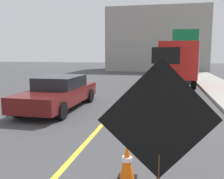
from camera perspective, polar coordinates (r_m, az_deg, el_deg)
The scene contains 11 objects.
lane_center_stripe at distance 7.91m, azimuth -3.53°, elevation -9.31°, with size 0.14×36.00×0.01m, color yellow.
roadwork_sign at distance 3.42m, azimuth 10.67°, elevation -7.43°, with size 1.60×0.36×2.33m.
arrow_board_trailer at distance 15.03m, azimuth 11.74°, elevation 0.79°, with size 1.60×1.93×2.70m.
box_truck at distance 19.45m, azimuth 13.93°, elevation 6.03°, with size 2.68×7.29×3.10m.
pickup_car at distance 11.16m, azimuth -11.82°, elevation -0.64°, with size 2.01×5.15×1.38m.
highway_guide_sign at distance 27.89m, azimuth 17.37°, elevation 10.01°, with size 2.79×0.25×5.00m.
far_building_block at distance 36.02m, azimuth 10.10°, elevation 10.80°, with size 12.87×7.74×8.14m, color gray.
traffic_cone_near_sign at distance 4.97m, azimuth 3.39°, elevation -15.88°, with size 0.36×0.36×0.73m.
traffic_cone_mid_lane at distance 7.75m, azimuth 6.50°, elevation -7.09°, with size 0.36×0.36×0.70m.
traffic_cone_far_lane at distance 10.42m, azimuth 8.86°, elevation -3.27°, with size 0.36×0.36×0.66m.
traffic_cone_curbside at distance 12.97m, azimuth 9.14°, elevation -0.98°, with size 0.36×0.36×0.68m.
Camera 1 is at (2.04, -1.26, 2.39)m, focal length 40.76 mm.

